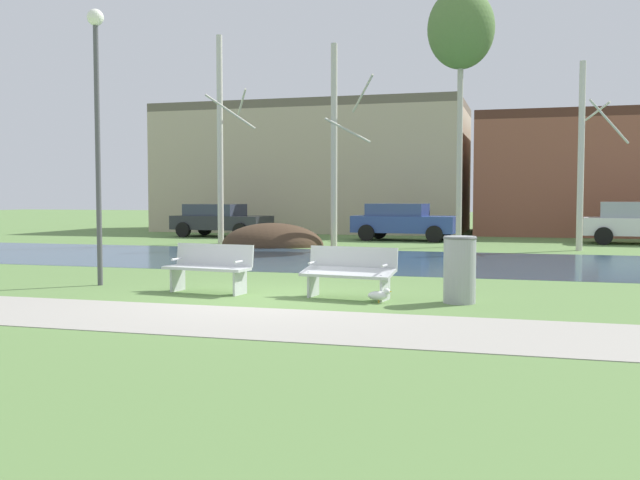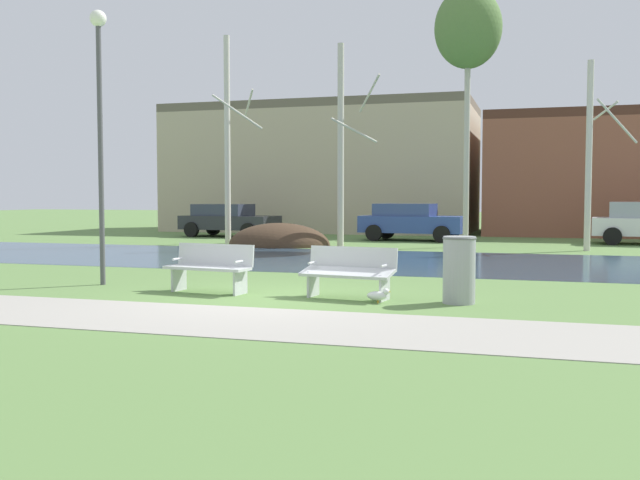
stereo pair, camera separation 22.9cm
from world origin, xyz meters
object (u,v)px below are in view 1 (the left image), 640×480
bench_right (349,271)px  trash_bin (460,269)px  parked_van_nearest_dark (220,219)px  parked_sedan_second_blue (403,221)px  bench_left (209,267)px  seagull (379,295)px  streetlamp (97,102)px

bench_right → trash_bin: trash_bin is taller
parked_van_nearest_dark → parked_sedan_second_blue: parked_sedan_second_blue is taller
bench_left → parked_sedan_second_blue: parked_sedan_second_blue is taller
seagull → parked_sedan_second_blue: 16.78m
bench_right → parked_sedan_second_blue: bearing=96.0°
streetlamp → parked_van_nearest_dark: size_ratio=1.25×
bench_right → parked_van_nearest_dark: size_ratio=0.39×
bench_left → bench_right: (2.60, 0.00, 0.00)m
seagull → parked_sedan_second_blue: (-2.29, 16.61, 0.64)m
streetlamp → parked_sedan_second_blue: size_ratio=1.28×
seagull → parked_van_nearest_dark: parked_van_nearest_dark is taller
bench_left → streetlamp: size_ratio=0.31×
trash_bin → streetlamp: size_ratio=0.21×
bench_left → parked_van_nearest_dark: parked_van_nearest_dark is taller
bench_left → parked_sedan_second_blue: size_ratio=0.40×
bench_left → seagull: size_ratio=4.15×
bench_right → parked_sedan_second_blue: 16.29m
bench_right → parked_sedan_second_blue: parked_sedan_second_blue is taller
bench_left → trash_bin: 4.45m
seagull → parked_sedan_second_blue: parked_sedan_second_blue is taller
bench_left → parked_van_nearest_dark: 18.10m
bench_right → streetlamp: (-5.11, 0.42, 3.08)m
seagull → bench_right: bearing=145.6°
bench_right → trash_bin: size_ratio=1.52×
bench_right → trash_bin: bearing=-1.4°
parked_sedan_second_blue → seagull: bearing=-82.1°
trash_bin → streetlamp: (-6.97, 0.46, 2.99)m
bench_left → bench_right: bearing=0.0°
trash_bin → seagull: size_ratio=2.72×
trash_bin → parked_sedan_second_blue: (-3.55, 16.24, 0.21)m
trash_bin → parked_sedan_second_blue: size_ratio=0.26×
bench_left → bench_right: 2.60m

